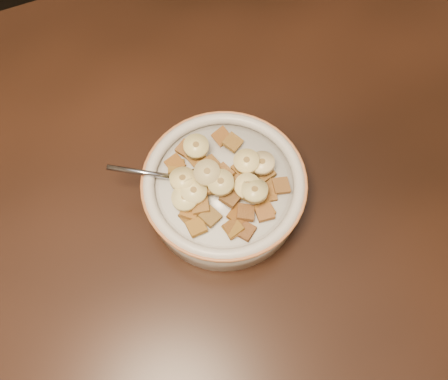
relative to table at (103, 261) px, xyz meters
name	(u,v)px	position (x,y,z in m)	size (l,w,h in m)	color
floor	(167,346)	(0.00, 0.00, -0.78)	(4.00, 4.50, 0.10)	#422816
table	(103,261)	(0.00, 0.00, 0.00)	(1.40, 0.90, 0.04)	#32190E
cereal_bowl	(224,192)	(0.17, 0.01, 0.04)	(0.19, 0.19, 0.05)	beige
milk	(224,184)	(0.17, 0.01, 0.07)	(0.16, 0.16, 0.00)	silver
spoon	(199,181)	(0.14, 0.03, 0.07)	(0.03, 0.05, 0.01)	#888EA2
cereal_square_0	(233,142)	(0.20, 0.06, 0.08)	(0.02, 0.02, 0.01)	olive
cereal_square_1	(200,206)	(0.13, -0.01, 0.08)	(0.02, 0.02, 0.01)	brown
cereal_square_2	(223,173)	(0.17, 0.01, 0.10)	(0.02, 0.02, 0.01)	brown
cereal_square_3	(268,194)	(0.21, -0.02, 0.07)	(0.02, 0.02, 0.01)	olive
cereal_square_4	(204,170)	(0.15, 0.03, 0.09)	(0.02, 0.02, 0.01)	brown
cereal_square_5	(186,149)	(0.14, 0.07, 0.07)	(0.02, 0.02, 0.01)	#925828
cereal_square_6	(265,173)	(0.22, 0.01, 0.07)	(0.02, 0.02, 0.01)	olive
cereal_square_7	(210,216)	(0.14, -0.02, 0.08)	(0.02, 0.02, 0.01)	brown
cereal_square_8	(245,212)	(0.18, -0.03, 0.08)	(0.02, 0.02, 0.01)	brown
cereal_square_9	(281,186)	(0.23, -0.02, 0.07)	(0.02, 0.02, 0.01)	brown
cereal_square_10	(242,168)	(0.20, 0.02, 0.08)	(0.02, 0.02, 0.01)	brown
cereal_square_11	(245,231)	(0.17, -0.05, 0.07)	(0.02, 0.02, 0.01)	brown
cereal_square_12	(196,227)	(0.12, -0.03, 0.08)	(0.02, 0.02, 0.01)	brown
cereal_square_13	(204,187)	(0.15, 0.01, 0.08)	(0.02, 0.02, 0.01)	olive
cereal_square_14	(238,215)	(0.17, -0.03, 0.08)	(0.02, 0.02, 0.01)	brown
cereal_square_15	(208,170)	(0.16, 0.03, 0.08)	(0.02, 0.02, 0.01)	brown
cereal_square_16	(234,228)	(0.16, -0.05, 0.07)	(0.02, 0.02, 0.01)	brown
cereal_square_17	(176,167)	(0.13, 0.06, 0.07)	(0.02, 0.02, 0.01)	brown
cereal_square_18	(233,228)	(0.16, -0.05, 0.07)	(0.02, 0.02, 0.01)	brown
cereal_square_19	(175,164)	(0.13, 0.06, 0.07)	(0.02, 0.02, 0.01)	brown
cereal_square_20	(231,182)	(0.18, 0.00, 0.09)	(0.02, 0.02, 0.01)	brown
cereal_square_21	(271,190)	(0.22, -0.02, 0.07)	(0.02, 0.02, 0.01)	brown
cereal_square_22	(252,160)	(0.21, 0.02, 0.08)	(0.02, 0.02, 0.01)	#8B601E
cereal_square_23	(189,211)	(0.12, -0.01, 0.07)	(0.02, 0.02, 0.01)	#9A6123
cereal_square_24	(265,210)	(0.20, -0.04, 0.07)	(0.02, 0.02, 0.01)	#97581F
cereal_square_25	(190,217)	(0.12, -0.01, 0.07)	(0.02, 0.02, 0.01)	brown
cereal_square_26	(210,164)	(0.16, 0.04, 0.08)	(0.02, 0.02, 0.01)	brown
cereal_square_27	(196,157)	(0.15, 0.06, 0.08)	(0.02, 0.02, 0.01)	#955C1F
cereal_square_28	(230,198)	(0.17, -0.01, 0.08)	(0.02, 0.02, 0.01)	brown
cereal_square_29	(222,137)	(0.19, 0.07, 0.07)	(0.02, 0.02, 0.01)	brown
cereal_square_30	(265,212)	(0.20, -0.04, 0.07)	(0.02, 0.02, 0.01)	#9C5D25
cereal_square_31	(250,186)	(0.20, -0.01, 0.08)	(0.02, 0.02, 0.01)	brown
banana_slice_0	(194,191)	(0.13, 0.01, 0.09)	(0.03, 0.03, 0.01)	#FFE19D
banana_slice_1	(185,198)	(0.12, 0.00, 0.09)	(0.03, 0.03, 0.01)	#FFF0A9
banana_slice_2	(207,173)	(0.15, 0.02, 0.10)	(0.03, 0.03, 0.01)	tan
banana_slice_3	(247,187)	(0.19, -0.01, 0.09)	(0.03, 0.03, 0.01)	#F8E09C
banana_slice_4	(221,183)	(0.16, 0.00, 0.10)	(0.03, 0.03, 0.01)	#D3BE6B
banana_slice_5	(196,146)	(0.16, 0.06, 0.09)	(0.03, 0.03, 0.01)	#EBD885
banana_slice_6	(246,162)	(0.20, 0.02, 0.09)	(0.03, 0.03, 0.01)	#FEDE92
banana_slice_7	(183,179)	(0.13, 0.03, 0.09)	(0.03, 0.03, 0.01)	#F4D47B
banana_slice_8	(255,191)	(0.20, -0.02, 0.09)	(0.03, 0.03, 0.01)	#EDDB89
banana_slice_9	(262,163)	(0.22, 0.01, 0.09)	(0.03, 0.03, 0.01)	beige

